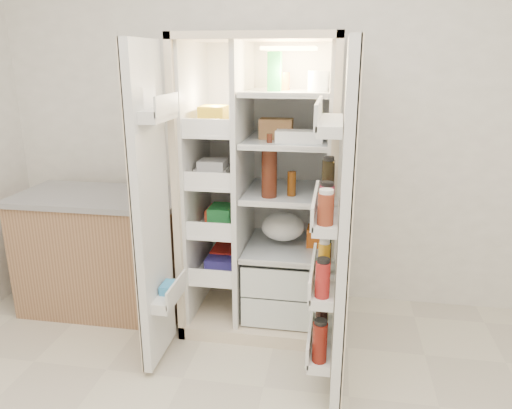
# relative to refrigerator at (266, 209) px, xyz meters

# --- Properties ---
(wall_back) EXTENTS (4.00, 0.02, 2.70)m
(wall_back) POSITION_rel_refrigerator_xyz_m (0.11, 0.35, 0.60)
(wall_back) COLOR white
(wall_back) RESTS_ON floor
(refrigerator) EXTENTS (0.92, 0.70, 1.80)m
(refrigerator) POSITION_rel_refrigerator_xyz_m (0.00, 0.00, 0.00)
(refrigerator) COLOR beige
(refrigerator) RESTS_ON floor
(freezer_door) EXTENTS (0.15, 0.40, 1.72)m
(freezer_door) POSITION_rel_refrigerator_xyz_m (-0.52, -0.60, 0.15)
(freezer_door) COLOR silver
(freezer_door) RESTS_ON floor
(fridge_door) EXTENTS (0.17, 0.58, 1.72)m
(fridge_door) POSITION_rel_refrigerator_xyz_m (0.46, -0.69, 0.12)
(fridge_door) COLOR silver
(fridge_door) RESTS_ON floor
(kitchen_counter) EXTENTS (1.12, 0.59, 0.81)m
(kitchen_counter) POSITION_rel_refrigerator_xyz_m (-1.09, -0.07, -0.34)
(kitchen_counter) COLOR #976F4B
(kitchen_counter) RESTS_ON floor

